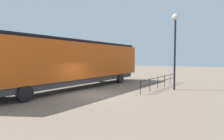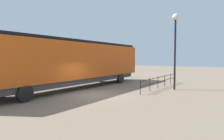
{
  "view_description": "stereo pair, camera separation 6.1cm",
  "coord_description": "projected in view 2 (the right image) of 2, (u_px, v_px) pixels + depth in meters",
  "views": [
    {
      "loc": [
        9.4,
        -11.98,
        2.72
      ],
      "look_at": [
        0.86,
        1.35,
        1.82
      ],
      "focal_mm": 32.71,
      "sensor_mm": 36.0,
      "label": 1
    },
    {
      "loc": [
        9.45,
        -11.94,
        2.72
      ],
      "look_at": [
        0.86,
        1.35,
        1.82
      ],
      "focal_mm": 32.71,
      "sensor_mm": 36.0,
      "label": 2
    }
  ],
  "objects": [
    {
      "name": "lamp_post",
      "position": [
        175.0,
        35.0,
        17.48
      ],
      "size": [
        0.57,
        0.57,
        6.55
      ],
      "color": "black",
      "rests_on": "ground_plane"
    },
    {
      "name": "locomotive",
      "position": [
        78.0,
        62.0,
        18.63
      ],
      "size": [
        3.01,
        18.28,
        4.3
      ],
      "color": "#D15114",
      "rests_on": "ground_plane"
    },
    {
      "name": "ground_plane",
      "position": [
        93.0,
        95.0,
        15.29
      ],
      "size": [
        120.0,
        120.0,
        0.0
      ],
      "primitive_type": "plane",
      "color": "#84705B"
    },
    {
      "name": "platform_fence",
      "position": [
        161.0,
        80.0,
        19.18
      ],
      "size": [
        0.05,
        9.38,
        1.09
      ],
      "color": "black",
      "rests_on": "ground_plane"
    }
  ]
}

